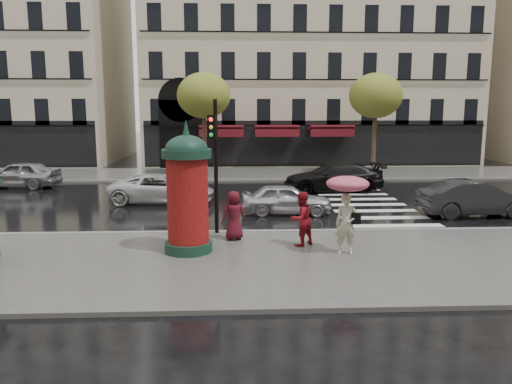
{
  "coord_description": "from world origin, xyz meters",
  "views": [
    {
      "loc": [
        -0.13,
        -14.17,
        4.41
      ],
      "look_at": [
        0.57,
        1.5,
        1.76
      ],
      "focal_mm": 35.0,
      "sensor_mm": 36.0,
      "label": 1
    }
  ],
  "objects_px": {
    "woman_red": "(301,219)",
    "man_burgundy": "(234,215)",
    "car_black": "(333,177)",
    "car_far_silver": "(19,175)",
    "car_silver": "(286,199)",
    "traffic_light": "(215,153)",
    "morris_column": "(187,189)",
    "car_white": "(162,188)",
    "woman_umbrella": "(347,201)",
    "car_darkgrey": "(475,198)"
  },
  "relations": [
    {
      "from": "traffic_light",
      "to": "car_far_silver",
      "type": "bearing_deg",
      "value": 135.2
    },
    {
      "from": "traffic_light",
      "to": "car_white",
      "type": "height_order",
      "value": "traffic_light"
    },
    {
      "from": "morris_column",
      "to": "car_far_silver",
      "type": "relative_size",
      "value": 0.9
    },
    {
      "from": "woman_red",
      "to": "man_burgundy",
      "type": "height_order",
      "value": "woman_red"
    },
    {
      "from": "woman_red",
      "to": "car_white",
      "type": "relative_size",
      "value": 0.35
    },
    {
      "from": "car_silver",
      "to": "car_white",
      "type": "distance_m",
      "value": 6.25
    },
    {
      "from": "woman_red",
      "to": "man_burgundy",
      "type": "bearing_deg",
      "value": -56.25
    },
    {
      "from": "car_silver",
      "to": "car_black",
      "type": "xyz_separation_m",
      "value": [
        3.1,
        5.65,
        0.12
      ]
    },
    {
      "from": "car_darkgrey",
      "to": "car_black",
      "type": "relative_size",
      "value": 0.85
    },
    {
      "from": "morris_column",
      "to": "car_black",
      "type": "xyz_separation_m",
      "value": [
        6.68,
        11.45,
        -1.25
      ]
    },
    {
      "from": "woman_umbrella",
      "to": "car_black",
      "type": "bearing_deg",
      "value": 80.57
    },
    {
      "from": "woman_umbrella",
      "to": "woman_red",
      "type": "relative_size",
      "value": 1.4
    },
    {
      "from": "man_burgundy",
      "to": "car_silver",
      "type": "distance_m",
      "value": 5.0
    },
    {
      "from": "woman_red",
      "to": "traffic_light",
      "type": "bearing_deg",
      "value": -66.79
    },
    {
      "from": "man_burgundy",
      "to": "car_far_silver",
      "type": "distance_m",
      "value": 17.02
    },
    {
      "from": "woman_umbrella",
      "to": "morris_column",
      "type": "distance_m",
      "value": 4.74
    },
    {
      "from": "woman_red",
      "to": "car_far_silver",
      "type": "height_order",
      "value": "woman_red"
    },
    {
      "from": "car_black",
      "to": "car_far_silver",
      "type": "distance_m",
      "value": 17.38
    },
    {
      "from": "man_burgundy",
      "to": "car_black",
      "type": "height_order",
      "value": "man_burgundy"
    },
    {
      "from": "car_black",
      "to": "car_silver",
      "type": "bearing_deg",
      "value": -31.37
    },
    {
      "from": "car_darkgrey",
      "to": "car_silver",
      "type": "bearing_deg",
      "value": 82.43
    },
    {
      "from": "traffic_light",
      "to": "car_silver",
      "type": "distance_m",
      "value": 5.12
    },
    {
      "from": "woman_red",
      "to": "car_silver",
      "type": "distance_m",
      "value": 5.29
    },
    {
      "from": "car_white",
      "to": "traffic_light",
      "type": "bearing_deg",
      "value": -153.43
    },
    {
      "from": "morris_column",
      "to": "car_black",
      "type": "bearing_deg",
      "value": 59.74
    },
    {
      "from": "woman_red",
      "to": "man_burgundy",
      "type": "distance_m",
      "value": 2.26
    },
    {
      "from": "man_burgundy",
      "to": "car_silver",
      "type": "relative_size",
      "value": 0.43
    },
    {
      "from": "woman_red",
      "to": "traffic_light",
      "type": "relative_size",
      "value": 0.38
    },
    {
      "from": "morris_column",
      "to": "traffic_light",
      "type": "distance_m",
      "value": 2.47
    },
    {
      "from": "woman_umbrella",
      "to": "car_darkgrey",
      "type": "height_order",
      "value": "woman_umbrella"
    },
    {
      "from": "traffic_light",
      "to": "car_silver",
      "type": "relative_size",
      "value": 1.22
    },
    {
      "from": "morris_column",
      "to": "car_darkgrey",
      "type": "height_order",
      "value": "morris_column"
    },
    {
      "from": "woman_umbrella",
      "to": "car_black",
      "type": "relative_size",
      "value": 0.46
    },
    {
      "from": "car_white",
      "to": "woman_umbrella",
      "type": "bearing_deg",
      "value": -140.1
    },
    {
      "from": "woman_red",
      "to": "car_black",
      "type": "xyz_separation_m",
      "value": [
        3.19,
        10.93,
        -0.21
      ]
    },
    {
      "from": "morris_column",
      "to": "car_white",
      "type": "distance_m",
      "value": 8.93
    },
    {
      "from": "woman_umbrella",
      "to": "car_white",
      "type": "distance_m",
      "value": 11.32
    },
    {
      "from": "woman_umbrella",
      "to": "car_far_silver",
      "type": "distance_m",
      "value": 20.68
    },
    {
      "from": "man_burgundy",
      "to": "car_far_silver",
      "type": "xyz_separation_m",
      "value": [
        -11.96,
        12.11,
        -0.18
      ]
    },
    {
      "from": "car_darkgrey",
      "to": "man_burgundy",
      "type": "bearing_deg",
      "value": 108.54
    },
    {
      "from": "car_silver",
      "to": "woman_umbrella",
      "type": "bearing_deg",
      "value": -166.03
    },
    {
      "from": "car_darkgrey",
      "to": "car_far_silver",
      "type": "relative_size",
      "value": 1.02
    },
    {
      "from": "woman_umbrella",
      "to": "man_burgundy",
      "type": "distance_m",
      "value": 3.85
    },
    {
      "from": "traffic_light",
      "to": "car_white",
      "type": "distance_m",
      "value": 7.32
    },
    {
      "from": "car_black",
      "to": "car_white",
      "type": "bearing_deg",
      "value": -74.43
    },
    {
      "from": "car_silver",
      "to": "car_white",
      "type": "height_order",
      "value": "car_white"
    },
    {
      "from": "car_white",
      "to": "car_far_silver",
      "type": "distance_m",
      "value": 9.85
    },
    {
      "from": "traffic_light",
      "to": "morris_column",
      "type": "bearing_deg",
      "value": -108.73
    },
    {
      "from": "car_black",
      "to": "car_far_silver",
      "type": "relative_size",
      "value": 1.2
    },
    {
      "from": "woman_red",
      "to": "man_burgundy",
      "type": "relative_size",
      "value": 1.06
    }
  ]
}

